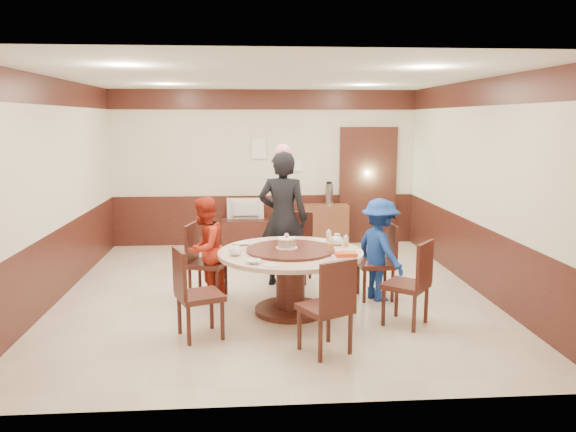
{
  "coord_description": "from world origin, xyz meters",
  "views": [
    {
      "loc": [
        -0.33,
        -7.2,
        2.28
      ],
      "look_at": [
        0.18,
        -0.39,
        1.1
      ],
      "focal_mm": 35.0,
      "sensor_mm": 36.0,
      "label": 1
    }
  ],
  "objects": [
    {
      "name": "birthday_cake",
      "position": [
        0.13,
        -0.76,
        0.84
      ],
      "size": [
        0.26,
        0.26,
        0.18
      ],
      "color": "white",
      "rests_on": "banquet_table"
    },
    {
      "name": "bottle_2",
      "position": [
        0.68,
        -0.44,
        0.83
      ],
      "size": [
        0.06,
        0.06,
        0.16
      ],
      "primitive_type": "cylinder",
      "color": "silver",
      "rests_on": "banquet_table"
    },
    {
      "name": "chair_1",
      "position": [
        0.35,
        0.54,
        0.3
      ],
      "size": [
        0.55,
        0.56,
        0.97
      ],
      "rotation": [
        0.0,
        0.0,
        2.83
      ],
      "color": "#3D1813",
      "rests_on": "ground"
    },
    {
      "name": "bottle_1",
      "position": [
        0.84,
        -0.77,
        0.83
      ],
      "size": [
        0.06,
        0.06,
        0.16
      ],
      "primitive_type": "cylinder",
      "color": "silver",
      "rests_on": "banquet_table"
    },
    {
      "name": "shrimp_platter",
      "position": [
        0.77,
        -1.17,
        0.78
      ],
      "size": [
        0.3,
        0.2,
        0.06
      ],
      "color": "white",
      "rests_on": "banquet_table"
    },
    {
      "name": "notice_right",
      "position": [
        0.55,
        2.96,
        1.45
      ],
      "size": [
        0.3,
        0.0,
        0.22
      ],
      "primitive_type": "cube",
      "color": "white",
      "rests_on": "room"
    },
    {
      "name": "chair_0",
      "position": [
        1.33,
        -0.33,
        0.3
      ],
      "size": [
        0.46,
        0.45,
        0.97
      ],
      "rotation": [
        0.0,
        0.0,
        1.59
      ],
      "color": "#3D1813",
      "rests_on": "ground"
    },
    {
      "name": "person_blue",
      "position": [
        1.34,
        -0.39,
        0.65
      ],
      "size": [
        0.77,
        0.96,
        1.3
      ],
      "primitive_type": "imported",
      "rotation": [
        0.0,
        0.0,
        1.96
      ],
      "color": "navy",
      "rests_on": "ground"
    },
    {
      "name": "banquet_table",
      "position": [
        0.18,
        -0.79,
        0.53
      ],
      "size": [
        1.7,
        1.7,
        0.78
      ],
      "color": "#3D1813",
      "rests_on": "ground"
    },
    {
      "name": "chair_3",
      "position": [
        -0.86,
        -1.5,
        0.3
      ],
      "size": [
        0.58,
        0.57,
        0.97
      ],
      "rotation": [
        0.0,
        0.0,
        5.09
      ],
      "color": "#3D1813",
      "rests_on": "ground"
    },
    {
      "name": "notice_left",
      "position": [
        -0.1,
        2.96,
        1.75
      ],
      "size": [
        0.25,
        0.0,
        0.35
      ],
      "primitive_type": "cube",
      "color": "white",
      "rests_on": "room"
    },
    {
      "name": "teapot_left",
      "position": [
        -0.47,
        -0.96,
        0.81
      ],
      "size": [
        0.17,
        0.15,
        0.13
      ],
      "primitive_type": "ellipsoid",
      "color": "white",
      "rests_on": "banquet_table"
    },
    {
      "name": "bowl_2",
      "position": [
        -0.26,
        -1.33,
        0.77
      ],
      "size": [
        0.16,
        0.16,
        0.04
      ],
      "primitive_type": "imported",
      "color": "white",
      "rests_on": "banquet_table"
    },
    {
      "name": "bowl_3",
      "position": [
        0.83,
        -0.93,
        0.77
      ],
      "size": [
        0.13,
        0.13,
        0.04
      ],
      "primitive_type": "imported",
      "color": "white",
      "rests_on": "banquet_table"
    },
    {
      "name": "chair_4",
      "position": [
        0.43,
        -2.0,
        0.3
      ],
      "size": [
        0.59,
        0.6,
        0.97
      ],
      "rotation": [
        0.0,
        0.0,
        6.77
      ],
      "color": "#3D1813",
      "rests_on": "ground"
    },
    {
      "name": "chair_5",
      "position": [
        1.45,
        -1.3,
        0.3
      ],
      "size": [
        0.62,
        0.62,
        0.97
      ],
      "rotation": [
        0.0,
        0.0,
        7.18
      ],
      "color": "#3D1813",
      "rests_on": "ground"
    },
    {
      "name": "saucer_near",
      "position": [
        -0.07,
        -1.44,
        0.76
      ],
      "size": [
        0.18,
        0.18,
        0.01
      ],
      "primitive_type": "cylinder",
      "color": "white",
      "rests_on": "banquet_table"
    },
    {
      "name": "side_cabinet",
      "position": [
        1.1,
        2.78,
        0.38
      ],
      "size": [
        0.8,
        0.4,
        0.75
      ],
      "primitive_type": "cube",
      "color": "brown",
      "rests_on": "ground"
    },
    {
      "name": "bottle_0",
      "position": [
        0.65,
        -0.87,
        0.83
      ],
      "size": [
        0.06,
        0.06,
        0.16
      ],
      "primitive_type": "cylinder",
      "color": "silver",
      "rests_on": "banquet_table"
    },
    {
      "name": "bowl_1",
      "position": [
        0.56,
        -1.37,
        0.77
      ],
      "size": [
        0.13,
        0.13,
        0.04
      ],
      "primitive_type": "imported",
      "color": "white",
      "rests_on": "banquet_table"
    },
    {
      "name": "teapot_right",
      "position": [
        0.77,
        -0.53,
        0.81
      ],
      "size": [
        0.17,
        0.15,
        0.13
      ],
      "primitive_type": "ellipsoid",
      "color": "white",
      "rests_on": "banquet_table"
    },
    {
      "name": "room",
      "position": [
        0.01,
        0.01,
        1.08
      ],
      "size": [
        6.0,
        6.04,
        2.84
      ],
      "color": "beige",
      "rests_on": "ground"
    },
    {
      "name": "tv_stand",
      "position": [
        -0.36,
        2.75,
        0.25
      ],
      "size": [
        0.85,
        0.45,
        0.5
      ],
      "primitive_type": "cube",
      "color": "#3D1813",
      "rests_on": "ground"
    },
    {
      "name": "saucer_far",
      "position": [
        0.63,
        -0.29,
        0.76
      ],
      "size": [
        0.18,
        0.18,
        0.01
      ],
      "primitive_type": "cylinder",
      "color": "white",
      "rests_on": "banquet_table"
    },
    {
      "name": "bowl_0",
      "position": [
        -0.37,
        -0.44,
        0.77
      ],
      "size": [
        0.15,
        0.15,
        0.04
      ],
      "primitive_type": "imported",
      "color": "white",
      "rests_on": "banquet_table"
    },
    {
      "name": "person_red",
      "position": [
        -0.87,
        -0.23,
        0.66
      ],
      "size": [
        0.73,
        0.8,
        1.33
      ],
      "primitive_type": "imported",
      "rotation": [
        0.0,
        0.0,
        4.28
      ],
      "color": "#AC2717",
      "rests_on": "ground"
    },
    {
      "name": "person_standing",
      "position": [
        0.16,
        0.36,
        0.93
      ],
      "size": [
        0.77,
        0.6,
        1.86
      ],
      "primitive_type": "imported",
      "rotation": [
        0.0,
        0.0,
        2.9
      ],
      "color": "black",
      "rests_on": "ground"
    },
    {
      "name": "chair_2",
      "position": [
        -0.86,
        -0.16,
        0.3
      ],
      "size": [
        0.55,
        0.54,
        0.97
      ],
      "rotation": [
        0.0,
        0.0,
        4.45
      ],
      "color": "#3D1813",
      "rests_on": "ground"
    },
    {
      "name": "television",
      "position": [
        -0.36,
        2.75,
        0.69
      ],
      "size": [
        0.67,
        0.11,
        0.38
      ],
      "primitive_type": "imported",
      "rotation": [
        0.0,
        0.0,
        3.1
      ],
      "color": "gray",
      "rests_on": "tv_stand"
    },
    {
      "name": "thermos",
      "position": [
        1.16,
        2.78,
        0.94
      ],
      "size": [
        0.15,
        0.15,
        0.38
      ],
      "primitive_type": "cylinder",
      "color": "silver",
      "rests_on": "side_cabinet"
    }
  ]
}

